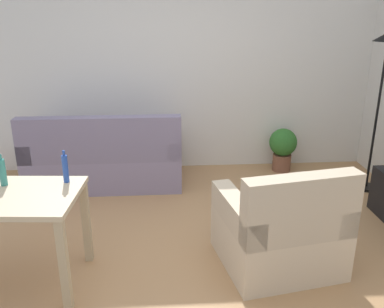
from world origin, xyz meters
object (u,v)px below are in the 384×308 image
at_px(torchiere_lamp, 384,69).
at_px(bottle_tall, 2,172).
at_px(armchair, 281,231).
at_px(bottle_blue, 65,168).
at_px(potted_plant, 283,147).
at_px(couch, 105,161).

distance_m(torchiere_lamp, bottle_tall, 3.93).
bearing_deg(armchair, bottle_tall, -12.81).
xyz_separation_m(torchiere_lamp, bottle_tall, (-3.64, -1.39, -0.54)).
bearing_deg(bottle_blue, potted_plant, 40.98).
relative_size(torchiere_lamp, bottle_tall, 7.28).
height_order(potted_plant, bottle_blue, bottle_blue).
relative_size(torchiere_lamp, armchair, 1.75).
relative_size(armchair, bottle_tall, 4.17).
xyz_separation_m(torchiere_lamp, potted_plant, (-0.86, 0.66, -1.08)).
height_order(bottle_tall, bottle_blue, bottle_blue).
distance_m(armchair, bottle_blue, 1.79).
bearing_deg(couch, bottle_tall, 73.39).
distance_m(armchair, bottle_tall, 2.24).
height_order(torchiere_lamp, bottle_tall, torchiere_lamp).
bearing_deg(bottle_tall, bottle_blue, 3.47).
bearing_deg(armchair, torchiere_lamp, -145.35).
distance_m(bottle_tall, bottle_blue, 0.47).
relative_size(couch, bottle_blue, 7.01).
bearing_deg(torchiere_lamp, couch, 173.72).
bearing_deg(potted_plant, bottle_tall, -143.72).
bearing_deg(armchair, bottle_blue, -14.40).
distance_m(couch, torchiere_lamp, 3.33).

